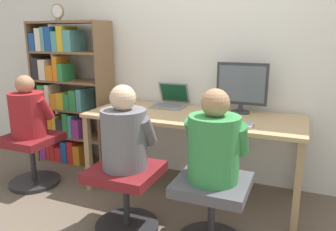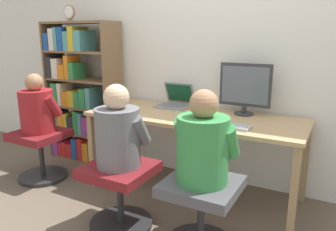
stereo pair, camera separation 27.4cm
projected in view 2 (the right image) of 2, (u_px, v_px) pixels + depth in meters
The scene contains 15 objects.
ground_plane at pixel (175, 211), 2.68m from camera, with size 14.00×14.00×0.00m, color brown.
wall_back at pixel (214, 46), 3.04m from camera, with size 10.00×0.05×2.60m.
desk at pixel (194, 123), 2.83m from camera, with size 1.86×0.72×0.73m.
desktop_monitor at pixel (245, 88), 2.79m from camera, with size 0.44×0.17×0.44m.
laptop at pixel (175, 102), 3.15m from camera, with size 0.30×0.32×0.22m.
keyboard at pixel (223, 125), 2.48m from camera, with size 0.41×0.14×0.03m.
computer_mouse_by_keyboard at pixel (190, 119), 2.62m from camera, with size 0.07×0.10×0.04m.
office_chair_left at pixel (201, 208), 2.15m from camera, with size 0.47×0.47×0.49m.
office_chair_right at pixel (120, 189), 2.41m from camera, with size 0.47×0.47×0.49m.
person_at_monitor at pixel (203, 144), 2.05m from camera, with size 0.40×0.33×0.60m.
person_at_laptop at pixel (118, 132), 2.30m from camera, with size 0.39×0.32×0.59m.
bookshelf at pixel (77, 94), 3.66m from camera, with size 0.87×0.32×1.54m.
desk_clock at pixel (69, 12), 3.36m from camera, with size 0.14×0.03×0.16m.
office_chair_side at pixel (41, 150), 3.23m from camera, with size 0.47×0.47×0.49m.
person_near_shelf at pixel (37, 108), 3.13m from camera, with size 0.39×0.32×0.56m.
Camera 2 is at (1.11, -2.15, 1.41)m, focal length 35.00 mm.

